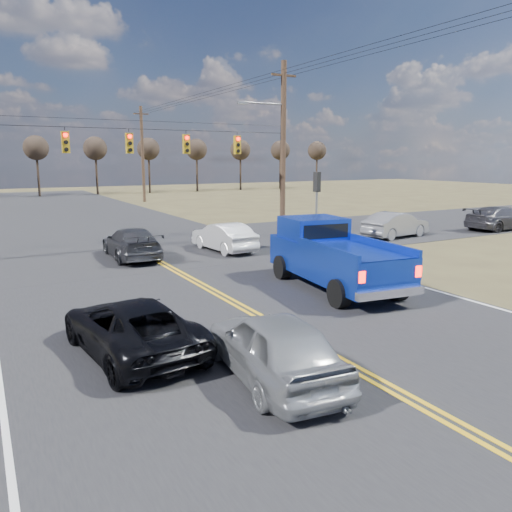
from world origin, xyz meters
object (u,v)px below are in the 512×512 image
pickup_truck (332,256)px  silver_suv (273,346)px  white_car_queue (224,237)px  cross_car_east_near (396,225)px  black_suv (132,327)px  cross_car_east_far (500,218)px  dgrey_car_queue (132,243)px

pickup_truck → silver_suv: size_ratio=1.52×
white_car_queue → cross_car_east_near: (10.75, -0.93, 0.04)m
pickup_truck → silver_suv: pickup_truck is taller
black_suv → cross_car_east_far: size_ratio=0.91×
pickup_truck → black_suv: (-7.93, -2.65, -0.50)m
silver_suv → pickup_truck: bearing=-130.2°
dgrey_car_queue → white_car_queue: bearing=177.8°
black_suv → pickup_truck: bearing=-167.5°
dgrey_car_queue → cross_car_east_far: bearing=177.0°
silver_suv → black_suv: size_ratio=0.91×
white_car_queue → pickup_truck: bearing=87.2°
silver_suv → white_car_queue: 15.01m
cross_car_east_far → dgrey_car_queue: bearing=84.1°
dgrey_car_queue → silver_suv: bearing=88.4°
silver_suv → cross_car_east_near: size_ratio=0.95×
cross_car_east_far → silver_suv: bearing=115.7°
white_car_queue → cross_car_east_far: cross_car_east_far is taller
black_suv → cross_car_east_far: 28.25m
dgrey_car_queue → cross_car_east_far: (23.53, -2.21, 0.05)m
silver_suv → cross_car_east_near: cross_car_east_near is taller
silver_suv → cross_car_east_far: bearing=-147.6°
silver_suv → black_suv: bearing=-46.6°
cross_car_east_near → cross_car_east_far: 8.29m
cross_car_east_far → cross_car_east_near: bearing=83.1°
black_suv → cross_car_east_near: cross_car_east_near is taller
silver_suv → cross_car_east_far: (24.53, 12.10, 0.02)m
dgrey_car_queue → cross_car_east_far: size_ratio=0.93×
silver_suv → cross_car_east_near: 20.85m
pickup_truck → cross_car_east_far: (18.76, 6.60, -0.39)m
pickup_truck → white_car_queue: pickup_truck is taller
dgrey_car_queue → cross_car_east_near: 15.34m
pickup_truck → white_car_queue: size_ratio=1.53×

